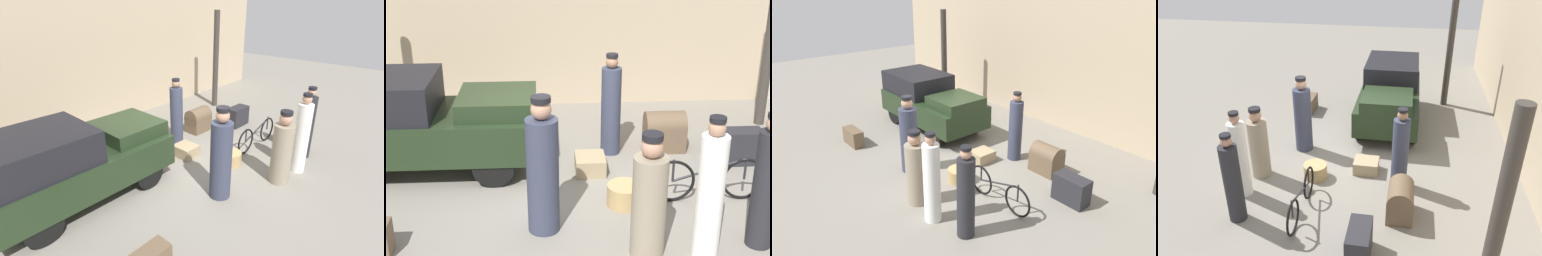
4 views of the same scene
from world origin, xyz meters
TOP-DOWN VIEW (x-y plane):
  - ground_plane at (0.00, 0.00)m, footprint 30.00×30.00m
  - station_building_facade at (0.00, 4.08)m, footprint 16.00×0.15m
  - canopy_pillar_left at (-3.77, 2.55)m, footprint 0.20×0.20m
  - truck at (-2.33, 0.93)m, footprint 3.51×1.60m
  - bicycle at (2.08, -0.42)m, footprint 1.73×0.04m
  - wicker_basket at (0.84, -0.47)m, footprint 0.52×0.52m
  - porter_carrying_trunk at (2.41, -1.57)m, footprint 0.33×0.33m
  - porter_lifting_near_truck at (0.84, 1.36)m, footprint 0.34×0.34m
  - porter_standing_middle at (0.94, -1.68)m, footprint 0.42×0.42m
  - conductor_in_dark_uniform at (1.65, -1.77)m, footprint 0.33×0.33m
  - porter_with_bicycle at (-0.34, -1.05)m, footprint 0.42×0.42m
  - trunk_barrel_dark at (1.82, 1.43)m, footprint 0.71×0.49m
  - suitcase_tan_flat at (0.42, 0.61)m, footprint 0.48×0.55m
  - suitcase_black_upright at (2.98, 0.82)m, footprint 0.73×0.38m
  - trunk_wicker_pale at (-2.61, -1.50)m, footprint 0.75×0.30m

SIDE VIEW (x-z plane):
  - ground_plane at x=0.00m, z-range 0.00..0.00m
  - suitcase_tan_flat at x=0.42m, z-range 0.00..0.28m
  - wicker_basket at x=0.84m, z-range 0.00..0.31m
  - trunk_wicker_pale at x=-2.61m, z-range 0.00..0.45m
  - suitcase_black_upright at x=2.98m, z-range 0.00..0.59m
  - bicycle at x=2.08m, z-range -0.01..0.69m
  - trunk_barrel_dark at x=1.82m, z-range 0.00..0.71m
  - porter_standing_middle at x=0.94m, z-range -0.08..1.55m
  - porter_lifting_near_truck at x=0.84m, z-range -0.07..1.72m
  - porter_carrying_trunk at x=2.41m, z-range -0.06..1.73m
  - conductor_in_dark_uniform at x=1.65m, z-range -0.06..1.79m
  - porter_with_bicycle at x=-0.34m, z-range -0.08..1.81m
  - truck at x=-2.33m, z-range 0.07..1.67m
  - canopy_pillar_left at x=-3.77m, z-range 0.00..3.34m
  - station_building_facade at x=0.00m, z-range 0.00..4.50m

